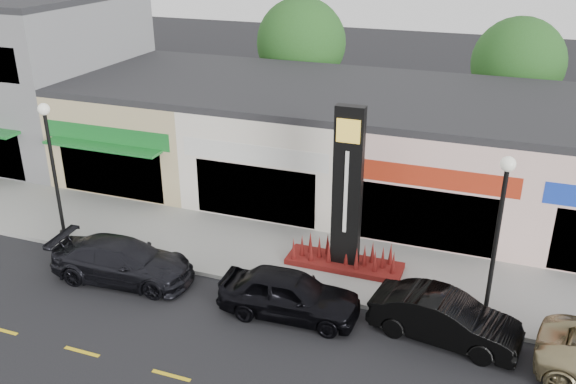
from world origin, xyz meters
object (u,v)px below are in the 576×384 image
at_px(pylon_sign, 346,213).
at_px(car_dark_sedan, 123,261).
at_px(car_black_sedan, 289,294).
at_px(car_black_conv, 445,318).
at_px(lamp_east_near, 498,226).
at_px(lamp_west_near, 52,159).

bearing_deg(pylon_sign, car_dark_sedan, -155.05).
height_order(pylon_sign, car_black_sedan, pylon_sign).
height_order(pylon_sign, car_black_conv, pylon_sign).
xyz_separation_m(lamp_east_near, car_dark_sedan, (-12.13, -1.62, -2.74)).
bearing_deg(lamp_west_near, car_dark_sedan, -22.73).
relative_size(pylon_sign, car_black_conv, 1.35).
distance_m(pylon_sign, car_black_sedan, 3.74).
height_order(car_black_sedan, car_black_conv, car_black_sedan).
xyz_separation_m(lamp_east_near, pylon_sign, (-5.00, 1.70, -1.20)).
bearing_deg(car_black_sedan, car_black_conv, -87.29).
relative_size(lamp_east_near, car_black_conv, 1.23).
height_order(lamp_west_near, car_black_conv, lamp_west_near).
distance_m(lamp_east_near, car_dark_sedan, 12.54).
height_order(lamp_east_near, pylon_sign, pylon_sign).
relative_size(lamp_west_near, car_black_sedan, 1.21).
xyz_separation_m(car_black_sedan, car_black_conv, (4.80, 0.44, -0.04)).
relative_size(lamp_east_near, car_dark_sedan, 1.08).
distance_m(lamp_east_near, car_black_sedan, 6.70).
bearing_deg(car_black_sedan, pylon_sign, -17.95).
distance_m(lamp_east_near, car_black_conv, 3.18).
height_order(lamp_west_near, pylon_sign, pylon_sign).
bearing_deg(car_black_conv, lamp_west_near, 94.04).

